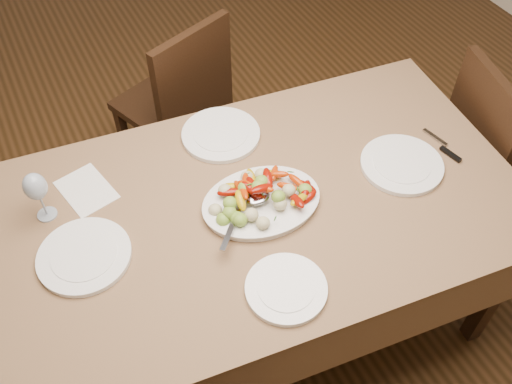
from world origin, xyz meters
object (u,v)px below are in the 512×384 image
object	(u,v)px
plate_far	(221,135)
plate_left	(84,256)
dining_table	(256,266)
plate_near	(286,289)
serving_platter	(261,203)
wine_glass	(39,195)
chair_far	(170,103)
plate_right	(402,165)
chair_right	(504,160)

from	to	relation	value
plate_far	plate_left	bearing A→B (deg)	-153.60
dining_table	plate_near	size ratio (longest dim) A/B	7.41
serving_platter	plate_far	xyz separation A→B (m)	(0.02, 0.37, -0.00)
plate_left	wine_glass	distance (m)	0.25
chair_far	wine_glass	distance (m)	1.02
plate_far	wine_glass	world-z (taller)	wine_glass
plate_right	plate_far	xyz separation A→B (m)	(-0.51, 0.44, 0.00)
dining_table	serving_platter	xyz separation A→B (m)	(0.01, -0.01, 0.39)
plate_far	plate_near	world-z (taller)	same
dining_table	chair_far	world-z (taller)	chair_far
chair_right	plate_far	world-z (taller)	chair_right
serving_platter	plate_right	xyz separation A→B (m)	(0.53, -0.07, -0.00)
chair_far	plate_near	bearing A→B (deg)	64.60
serving_platter	wine_glass	world-z (taller)	wine_glass
wine_glass	plate_near	bearing A→B (deg)	-47.42
chair_right	plate_left	xyz separation A→B (m)	(-1.75, 0.11, 0.29)
dining_table	chair_far	distance (m)	0.95
chair_far	plate_right	distance (m)	1.19
serving_platter	plate_right	bearing A→B (deg)	-7.32
dining_table	plate_left	distance (m)	0.70
plate_left	plate_right	size ratio (longest dim) A/B	1.00
chair_right	serving_platter	size ratio (longest dim) A/B	2.41
chair_right	plate_far	bearing A→B (deg)	82.99
plate_right	wine_glass	distance (m)	1.24
serving_platter	plate_near	distance (m)	0.34
plate_far	chair_right	bearing A→B (deg)	-20.07
dining_table	plate_far	size ratio (longest dim) A/B	6.24
serving_platter	chair_far	bearing A→B (deg)	89.06
chair_right	serving_platter	xyz separation A→B (m)	(-1.16, 0.05, 0.30)
chair_right	serving_platter	world-z (taller)	chair_right
dining_table	serving_platter	world-z (taller)	serving_platter
plate_left	plate_right	world-z (taller)	same
plate_near	wine_glass	distance (m)	0.84
plate_left	plate_right	bearing A→B (deg)	-6.79
dining_table	wine_glass	bearing A→B (deg)	156.73
dining_table	plate_near	xyz separation A→B (m)	(-0.07, -0.34, 0.39)
plate_far	serving_platter	bearing A→B (deg)	-93.27
serving_platter	plate_far	world-z (taller)	serving_platter
chair_right	serving_platter	distance (m)	1.20
plate_right	plate_far	size ratio (longest dim) A/B	1.00
chair_right	plate_near	bearing A→B (deg)	115.62
plate_left	plate_near	world-z (taller)	same
plate_far	wine_glass	distance (m)	0.69
chair_right	plate_near	world-z (taller)	chair_right
chair_right	plate_left	distance (m)	1.78
dining_table	chair_right	world-z (taller)	chair_right
plate_near	dining_table	bearing A→B (deg)	77.76
wine_glass	serving_platter	bearing A→B (deg)	-23.94
dining_table	chair_right	size ratio (longest dim) A/B	1.94
chair_far	serving_platter	size ratio (longest dim) A/B	2.41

